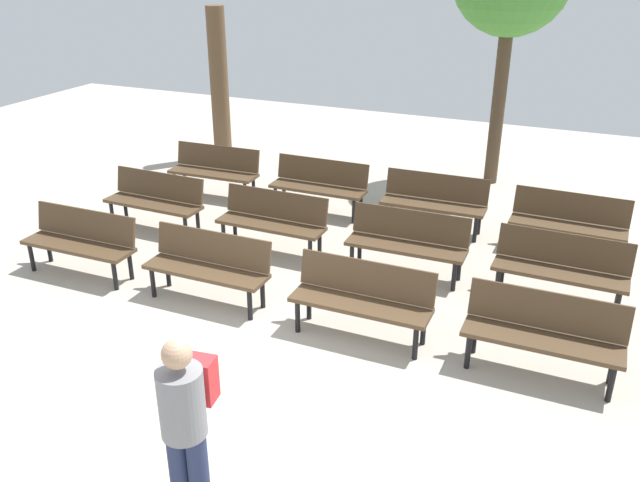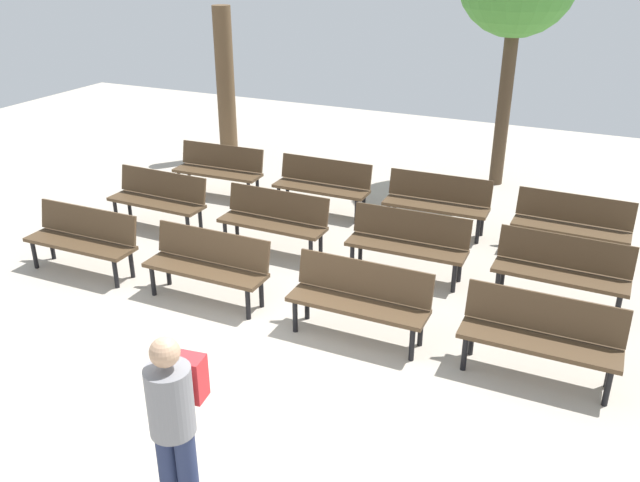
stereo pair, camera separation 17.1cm
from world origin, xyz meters
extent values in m
plane|color=#B2A899|center=(0.00, 0.00, 0.00)|extent=(24.00, 24.00, 0.00)
cube|color=#4C3823|center=(-3.01, 1.44, 0.43)|extent=(1.60, 0.46, 0.05)
cube|color=#4C3823|center=(-3.01, 1.64, 0.68)|extent=(1.60, 0.14, 0.40)
cylinder|color=black|center=(-3.70, 1.27, 0.20)|extent=(0.06, 0.06, 0.40)
cylinder|color=black|center=(-2.30, 1.29, 0.20)|extent=(0.06, 0.06, 0.40)
cylinder|color=black|center=(-3.71, 1.59, 0.20)|extent=(0.06, 0.06, 0.40)
cylinder|color=black|center=(-2.31, 1.61, 0.20)|extent=(0.06, 0.06, 0.40)
cube|color=#4C3823|center=(-1.04, 1.49, 0.43)|extent=(1.60, 0.45, 0.05)
cube|color=#4C3823|center=(-1.04, 1.69, 0.68)|extent=(1.60, 0.13, 0.40)
cylinder|color=black|center=(-1.74, 1.33, 0.20)|extent=(0.06, 0.06, 0.40)
cylinder|color=black|center=(-0.34, 1.32, 0.20)|extent=(0.06, 0.06, 0.40)
cylinder|color=black|center=(-1.74, 1.65, 0.20)|extent=(0.06, 0.06, 0.40)
cylinder|color=black|center=(-0.34, 1.64, 0.20)|extent=(0.06, 0.06, 0.40)
cube|color=#4C3823|center=(1.00, 1.47, 0.43)|extent=(1.60, 0.45, 0.05)
cube|color=#4C3823|center=(1.00, 1.67, 0.68)|extent=(1.60, 0.13, 0.40)
cylinder|color=black|center=(0.30, 1.31, 0.20)|extent=(0.06, 0.06, 0.40)
cylinder|color=black|center=(1.70, 1.31, 0.20)|extent=(0.06, 0.06, 0.40)
cylinder|color=black|center=(0.30, 1.63, 0.20)|extent=(0.06, 0.06, 0.40)
cylinder|color=black|center=(1.70, 1.63, 0.20)|extent=(0.06, 0.06, 0.40)
cube|color=#4C3823|center=(2.95, 1.53, 0.43)|extent=(1.60, 0.45, 0.05)
cube|color=#4C3823|center=(2.95, 1.73, 0.68)|extent=(1.60, 0.13, 0.40)
cylinder|color=black|center=(2.25, 1.37, 0.20)|extent=(0.06, 0.06, 0.40)
cylinder|color=black|center=(3.65, 1.37, 0.20)|extent=(0.06, 0.06, 0.40)
cylinder|color=black|center=(2.25, 1.69, 0.20)|extent=(0.06, 0.06, 0.40)
cylinder|color=black|center=(3.65, 1.69, 0.20)|extent=(0.06, 0.06, 0.40)
cube|color=#4C3823|center=(-3.03, 3.12, 0.43)|extent=(1.61, 0.47, 0.05)
cube|color=#4C3823|center=(-3.03, 3.32, 0.68)|extent=(1.60, 0.16, 0.40)
cylinder|color=black|center=(-3.73, 2.98, 0.20)|extent=(0.06, 0.06, 0.40)
cylinder|color=black|center=(-2.33, 2.95, 0.20)|extent=(0.06, 0.06, 0.40)
cylinder|color=black|center=(-3.73, 3.30, 0.20)|extent=(0.06, 0.06, 0.40)
cylinder|color=black|center=(-2.33, 3.27, 0.20)|extent=(0.06, 0.06, 0.40)
cube|color=#4C3823|center=(-0.98, 3.11, 0.43)|extent=(1.61, 0.46, 0.05)
cube|color=#4C3823|center=(-0.98, 3.31, 0.68)|extent=(1.60, 0.14, 0.40)
cylinder|color=black|center=(-1.68, 2.96, 0.20)|extent=(0.06, 0.06, 0.40)
cylinder|color=black|center=(-0.28, 2.94, 0.20)|extent=(0.06, 0.06, 0.40)
cylinder|color=black|center=(-1.68, 3.28, 0.20)|extent=(0.06, 0.06, 0.40)
cylinder|color=black|center=(-0.28, 3.26, 0.20)|extent=(0.06, 0.06, 0.40)
cube|color=#4C3823|center=(1.02, 3.16, 0.43)|extent=(1.61, 0.47, 0.05)
cube|color=#4C3823|center=(1.01, 3.36, 0.68)|extent=(1.60, 0.15, 0.40)
cylinder|color=black|center=(0.32, 2.98, 0.20)|extent=(0.06, 0.06, 0.40)
cylinder|color=black|center=(1.72, 3.01, 0.20)|extent=(0.06, 0.06, 0.40)
cylinder|color=black|center=(0.32, 3.30, 0.20)|extent=(0.06, 0.06, 0.40)
cylinder|color=black|center=(1.71, 3.33, 0.20)|extent=(0.06, 0.06, 0.40)
cube|color=#4C3823|center=(2.97, 3.17, 0.43)|extent=(1.61, 0.48, 0.05)
cube|color=#4C3823|center=(2.97, 3.37, 0.68)|extent=(1.60, 0.16, 0.40)
cylinder|color=black|center=(2.27, 3.02, 0.20)|extent=(0.06, 0.06, 0.40)
cylinder|color=black|center=(3.67, 2.99, 0.20)|extent=(0.06, 0.06, 0.40)
cylinder|color=black|center=(2.27, 3.34, 0.20)|extent=(0.06, 0.06, 0.40)
cylinder|color=black|center=(3.67, 3.31, 0.20)|extent=(0.06, 0.06, 0.40)
cube|color=#4C3823|center=(-2.97, 4.76, 0.43)|extent=(1.61, 0.50, 0.05)
cube|color=#4C3823|center=(-2.97, 4.96, 0.68)|extent=(1.60, 0.18, 0.40)
cylinder|color=black|center=(-3.66, 4.58, 0.20)|extent=(0.06, 0.06, 0.40)
cylinder|color=black|center=(-2.26, 4.63, 0.20)|extent=(0.06, 0.06, 0.40)
cylinder|color=black|center=(-3.67, 4.90, 0.20)|extent=(0.06, 0.06, 0.40)
cylinder|color=black|center=(-2.27, 4.95, 0.20)|extent=(0.06, 0.06, 0.40)
cube|color=#4C3823|center=(-0.97, 4.77, 0.43)|extent=(1.60, 0.44, 0.05)
cube|color=#4C3823|center=(-0.97, 4.97, 0.68)|extent=(1.60, 0.12, 0.40)
cylinder|color=black|center=(-1.67, 4.61, 0.20)|extent=(0.06, 0.06, 0.40)
cylinder|color=black|center=(-0.27, 4.61, 0.20)|extent=(0.06, 0.06, 0.40)
cylinder|color=black|center=(-1.67, 4.93, 0.20)|extent=(0.06, 0.06, 0.40)
cylinder|color=black|center=(-0.27, 4.93, 0.20)|extent=(0.06, 0.06, 0.40)
cube|color=#4C3823|center=(0.96, 4.79, 0.43)|extent=(1.61, 0.48, 0.05)
cube|color=#4C3823|center=(0.95, 4.99, 0.68)|extent=(1.60, 0.16, 0.40)
cylinder|color=black|center=(0.26, 4.61, 0.20)|extent=(0.06, 0.06, 0.40)
cylinder|color=black|center=(1.66, 4.64, 0.20)|extent=(0.06, 0.06, 0.40)
cylinder|color=black|center=(0.26, 4.93, 0.20)|extent=(0.06, 0.06, 0.40)
cylinder|color=black|center=(1.66, 4.96, 0.20)|extent=(0.06, 0.06, 0.40)
cube|color=#4C3823|center=(2.93, 4.73, 0.43)|extent=(1.61, 0.48, 0.05)
cube|color=#4C3823|center=(2.94, 4.93, 0.68)|extent=(1.60, 0.16, 0.40)
cylinder|color=black|center=(2.23, 4.58, 0.20)|extent=(0.06, 0.06, 0.40)
cylinder|color=black|center=(3.63, 4.55, 0.20)|extent=(0.06, 0.06, 0.40)
cylinder|color=black|center=(2.24, 4.90, 0.20)|extent=(0.06, 0.06, 0.40)
cylinder|color=black|center=(3.64, 4.87, 0.20)|extent=(0.06, 0.06, 0.40)
cylinder|color=brown|center=(-4.04, 6.86, 1.51)|extent=(0.36, 0.36, 3.02)
cylinder|color=#4C3A28|center=(1.37, 7.51, 1.51)|extent=(0.24, 0.24, 3.02)
cylinder|color=navy|center=(0.80, -1.50, 0.42)|extent=(0.16, 0.16, 0.85)
cylinder|color=navy|center=(0.64, -1.52, 0.42)|extent=(0.16, 0.16, 0.85)
cylinder|color=gray|center=(0.72, -1.51, 1.12)|extent=(0.38, 0.38, 0.55)
sphere|color=tan|center=(0.72, -1.51, 1.54)|extent=(0.22, 0.22, 0.22)
cube|color=red|center=(0.68, -1.25, 1.15)|extent=(0.30, 0.22, 0.36)
camera|label=1|loc=(3.17, -4.66, 4.15)|focal=37.38mm
camera|label=2|loc=(3.32, -4.59, 4.15)|focal=37.38mm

